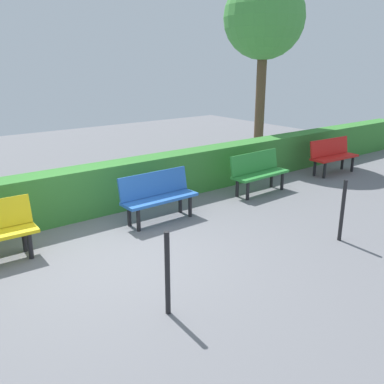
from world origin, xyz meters
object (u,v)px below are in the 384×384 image
tree_near (264,19)px  bench_red (333,154)px  bench_green (258,171)px  bench_blue (158,194)px

tree_near → bench_red: bearing=87.8°
bench_red → tree_near: 4.26m
bench_red → bench_green: 2.66m
bench_red → tree_near: size_ratio=0.28×
bench_blue → tree_near: tree_near is taller
bench_blue → tree_near: size_ratio=0.28×
bench_red → bench_green: size_ratio=1.00×
bench_red → bench_blue: bearing=3.5°
bench_red → bench_blue: size_ratio=1.01×
bench_blue → tree_near: bearing=-154.2°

